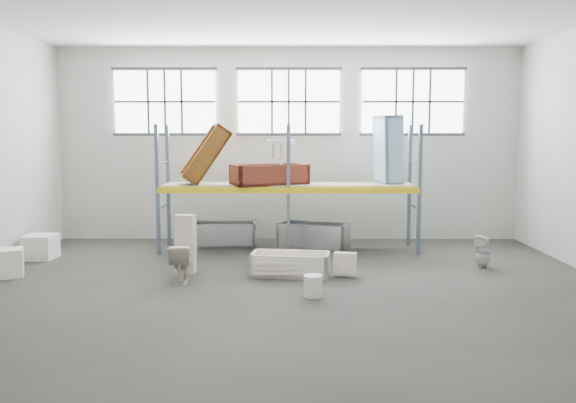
{
  "coord_description": "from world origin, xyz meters",
  "views": [
    {
      "loc": [
        0.07,
        -10.84,
        2.82
      ],
      "look_at": [
        0.0,
        1.5,
        1.4
      ],
      "focal_mm": 37.69,
      "sensor_mm": 36.0,
      "label": 1
    }
  ],
  "objects_px": {
    "steel_tub_left": "(223,234)",
    "rust_tub_flat": "(269,175)",
    "steel_tub_right": "(313,235)",
    "blue_tub_upright": "(388,150)",
    "carton_near": "(5,263)",
    "toilet_white": "(483,251)",
    "bathtub_beige": "(290,264)",
    "toilet_beige": "(181,263)",
    "bucket": "(313,286)",
    "cistern_tall": "(186,244)"
  },
  "relations": [
    {
      "from": "rust_tub_flat",
      "to": "blue_tub_upright",
      "type": "height_order",
      "value": "blue_tub_upright"
    },
    {
      "from": "toilet_white",
      "to": "bathtub_beige",
      "type": "bearing_deg",
      "value": -55.11
    },
    {
      "from": "cistern_tall",
      "to": "blue_tub_upright",
      "type": "xyz_separation_m",
      "value": [
        4.44,
        2.63,
        1.8
      ]
    },
    {
      "from": "steel_tub_right",
      "to": "rust_tub_flat",
      "type": "xyz_separation_m",
      "value": [
        -1.06,
        -0.35,
        1.51
      ]
    },
    {
      "from": "toilet_beige",
      "to": "cistern_tall",
      "type": "height_order",
      "value": "cistern_tall"
    },
    {
      "from": "cistern_tall",
      "to": "bucket",
      "type": "bearing_deg",
      "value": -25.63
    },
    {
      "from": "bathtub_beige",
      "to": "bucket",
      "type": "xyz_separation_m",
      "value": [
        0.39,
        -1.57,
        -0.04
      ]
    },
    {
      "from": "bathtub_beige",
      "to": "toilet_white",
      "type": "height_order",
      "value": "toilet_white"
    },
    {
      "from": "steel_tub_right",
      "to": "cistern_tall",
      "type": "bearing_deg",
      "value": -134.85
    },
    {
      "from": "bathtub_beige",
      "to": "carton_near",
      "type": "height_order",
      "value": "carton_near"
    },
    {
      "from": "bucket",
      "to": "blue_tub_upright",
      "type": "bearing_deg",
      "value": 66.08
    },
    {
      "from": "rust_tub_flat",
      "to": "carton_near",
      "type": "relative_size",
      "value": 2.72
    },
    {
      "from": "steel_tub_right",
      "to": "blue_tub_upright",
      "type": "xyz_separation_m",
      "value": [
        1.78,
        -0.05,
        2.09
      ]
    },
    {
      "from": "toilet_white",
      "to": "toilet_beige",
      "type": "bearing_deg",
      "value": -53.7
    },
    {
      "from": "toilet_white",
      "to": "steel_tub_right",
      "type": "bearing_deg",
      "value": -97.02
    },
    {
      "from": "steel_tub_left",
      "to": "toilet_beige",
      "type": "bearing_deg",
      "value": -96.16
    },
    {
      "from": "carton_near",
      "to": "steel_tub_right",
      "type": "bearing_deg",
      "value": 26.19
    },
    {
      "from": "steel_tub_left",
      "to": "bucket",
      "type": "height_order",
      "value": "steel_tub_left"
    },
    {
      "from": "blue_tub_upright",
      "to": "toilet_beige",
      "type": "bearing_deg",
      "value": -142.81
    },
    {
      "from": "rust_tub_flat",
      "to": "bucket",
      "type": "height_order",
      "value": "rust_tub_flat"
    },
    {
      "from": "bathtub_beige",
      "to": "toilet_beige",
      "type": "bearing_deg",
      "value": -157.82
    },
    {
      "from": "bucket",
      "to": "cistern_tall",
      "type": "bearing_deg",
      "value": 144.88
    },
    {
      "from": "rust_tub_flat",
      "to": "steel_tub_left",
      "type": "bearing_deg",
      "value": 154.32
    },
    {
      "from": "toilet_beige",
      "to": "toilet_white",
      "type": "bearing_deg",
      "value": -172.51
    },
    {
      "from": "bathtub_beige",
      "to": "toilet_beige",
      "type": "xyz_separation_m",
      "value": [
        -2.07,
        -0.53,
        0.14
      ]
    },
    {
      "from": "toilet_beige",
      "to": "steel_tub_left",
      "type": "bearing_deg",
      "value": -100.29
    },
    {
      "from": "steel_tub_right",
      "to": "carton_near",
      "type": "xyz_separation_m",
      "value": [
        -6.14,
        -3.02,
        -0.03
      ]
    },
    {
      "from": "steel_tub_left",
      "to": "carton_near",
      "type": "height_order",
      "value": "steel_tub_left"
    },
    {
      "from": "toilet_white",
      "to": "carton_near",
      "type": "relative_size",
      "value": 1.08
    },
    {
      "from": "bathtub_beige",
      "to": "steel_tub_right",
      "type": "height_order",
      "value": "steel_tub_right"
    },
    {
      "from": "toilet_beige",
      "to": "steel_tub_left",
      "type": "height_order",
      "value": "toilet_beige"
    },
    {
      "from": "toilet_white",
      "to": "carton_near",
      "type": "xyz_separation_m",
      "value": [
        -9.61,
        -0.88,
        -0.07
      ]
    },
    {
      "from": "blue_tub_upright",
      "to": "carton_near",
      "type": "height_order",
      "value": "blue_tub_upright"
    },
    {
      "from": "steel_tub_left",
      "to": "blue_tub_upright",
      "type": "xyz_separation_m",
      "value": [
        4.02,
        -0.26,
        2.1
      ]
    },
    {
      "from": "steel_tub_left",
      "to": "rust_tub_flat",
      "type": "distance_m",
      "value": 2.01
    },
    {
      "from": "cistern_tall",
      "to": "toilet_white",
      "type": "bearing_deg",
      "value": 14.49
    },
    {
      "from": "bathtub_beige",
      "to": "steel_tub_left",
      "type": "height_order",
      "value": "steel_tub_left"
    },
    {
      "from": "carton_near",
      "to": "steel_tub_left",
      "type": "bearing_deg",
      "value": 39.69
    },
    {
      "from": "steel_tub_left",
      "to": "bucket",
      "type": "xyz_separation_m",
      "value": [
        2.08,
        -4.65,
        -0.11
      ]
    },
    {
      "from": "steel_tub_right",
      "to": "toilet_white",
      "type": "bearing_deg",
      "value": -31.7
    },
    {
      "from": "toilet_beige",
      "to": "steel_tub_right",
      "type": "height_order",
      "value": "toilet_beige"
    },
    {
      "from": "toilet_white",
      "to": "blue_tub_upright",
      "type": "relative_size",
      "value": 0.42
    },
    {
      "from": "steel_tub_right",
      "to": "carton_near",
      "type": "height_order",
      "value": "steel_tub_right"
    },
    {
      "from": "blue_tub_upright",
      "to": "bucket",
      "type": "distance_m",
      "value": 5.28
    },
    {
      "from": "steel_tub_right",
      "to": "steel_tub_left",
      "type": "bearing_deg",
      "value": 174.56
    },
    {
      "from": "toilet_white",
      "to": "bucket",
      "type": "bearing_deg",
      "value": -33.07
    },
    {
      "from": "rust_tub_flat",
      "to": "toilet_beige",
      "type": "bearing_deg",
      "value": -117.34
    },
    {
      "from": "steel_tub_left",
      "to": "carton_near",
      "type": "bearing_deg",
      "value": -140.31
    },
    {
      "from": "steel_tub_left",
      "to": "blue_tub_upright",
      "type": "relative_size",
      "value": 1.0
    },
    {
      "from": "steel_tub_left",
      "to": "rust_tub_flat",
      "type": "height_order",
      "value": "rust_tub_flat"
    }
  ]
}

